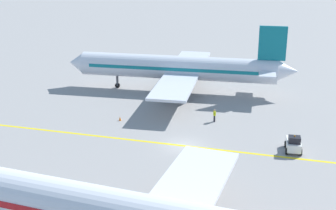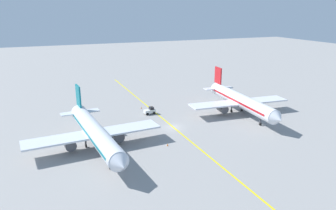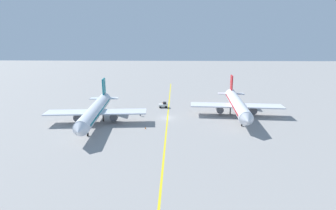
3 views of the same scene
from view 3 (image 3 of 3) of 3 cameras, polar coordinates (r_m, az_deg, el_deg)
The scene contains 8 objects.
ground_plane at distance 78.72m, azimuth -0.10°, elevation -2.83°, with size 400.00×400.00×0.00m, color gray.
apron_yellow_centreline at distance 78.71m, azimuth -0.10°, elevation -2.82°, with size 0.40×120.00×0.01m, color yellow.
airplane_at_gate at distance 82.75m, azimuth 14.74°, elevation 0.22°, with size 28.29×35.54×10.60m.
airplane_adjacent_stand at distance 75.66m, azimuth -15.45°, elevation -1.15°, with size 28.32×35.54×10.60m.
baggage_tug_white at distance 90.10m, azimuth -1.03°, elevation 0.00°, with size 3.12×1.98×2.11m.
ground_crew_worker at distance 81.06m, azimuth -6.05°, elevation -1.72°, with size 0.50×0.38×1.68m.
traffic_cone_near_nose at distance 69.68m, azimuth -4.93°, elevation -4.97°, with size 0.32×0.32×0.55m, color orange.
traffic_cone_mid_apron at distance 95.82m, azimuth -1.23°, elevation 0.50°, with size 0.32×0.32×0.55m, color orange.
Camera 3 is at (-2.17, 75.13, 23.37)m, focal length 28.00 mm.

